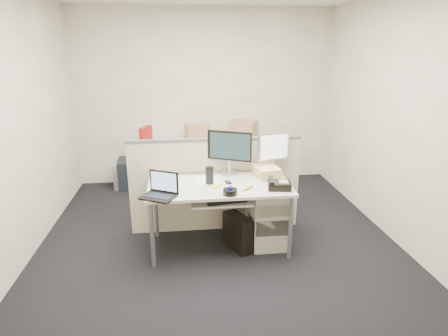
{
  "coord_description": "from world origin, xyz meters",
  "views": [
    {
      "loc": [
        -0.38,
        -3.67,
        2.12
      ],
      "look_at": [
        0.07,
        0.15,
        0.87
      ],
      "focal_mm": 30.0,
      "sensor_mm": 36.0,
      "label": 1
    }
  ],
  "objects": [
    {
      "name": "floor",
      "position": [
        0.0,
        0.0,
        -0.01
      ],
      "size": [
        4.0,
        4.5,
        0.01
      ],
      "primitive_type": "cube",
      "color": "black",
      "rests_on": "ground"
    },
    {
      "name": "wall_back",
      "position": [
        0.0,
        2.25,
        1.35
      ],
      "size": [
        4.0,
        0.02,
        2.7
      ],
      "primitive_type": "cube",
      "color": "silver",
      "rests_on": "ground"
    },
    {
      "name": "wall_front",
      "position": [
        0.0,
        -2.25,
        1.35
      ],
      "size": [
        4.0,
        0.02,
        2.7
      ],
      "primitive_type": "cube",
      "color": "silver",
      "rests_on": "ground"
    },
    {
      "name": "wall_left",
      "position": [
        -2.0,
        0.0,
        1.35
      ],
      "size": [
        0.02,
        4.5,
        2.7
      ],
      "primitive_type": "cube",
      "color": "silver",
      "rests_on": "ground"
    },
    {
      "name": "wall_right",
      "position": [
        2.0,
        0.0,
        1.35
      ],
      "size": [
        0.02,
        4.5,
        2.7
      ],
      "primitive_type": "cube",
      "color": "silver",
      "rests_on": "ground"
    },
    {
      "name": "desk",
      "position": [
        0.0,
        0.0,
        0.66
      ],
      "size": [
        1.5,
        0.75,
        0.73
      ],
      "color": "beige",
      "rests_on": "floor"
    },
    {
      "name": "keyboard_tray",
      "position": [
        0.0,
        -0.18,
        0.62
      ],
      "size": [
        0.62,
        0.32,
        0.02
      ],
      "primitive_type": "cube",
      "color": "beige",
      "rests_on": "desk"
    },
    {
      "name": "drawer_pedestal",
      "position": [
        0.55,
        0.05,
        0.33
      ],
      "size": [
        0.4,
        0.55,
        0.65
      ],
      "primitive_type": "cube",
      "color": "#ACA897",
      "rests_on": "floor"
    },
    {
      "name": "cubicle_partition",
      "position": [
        0.0,
        0.45,
        0.55
      ],
      "size": [
        2.0,
        0.06,
        1.1
      ],
      "primitive_type": "cube",
      "color": "#BFAF96",
      "rests_on": "floor"
    },
    {
      "name": "back_counter",
      "position": [
        0.0,
        1.93,
        0.36
      ],
      "size": [
        2.0,
        0.6,
        0.72
      ],
      "primitive_type": "cube",
      "color": "#ACA897",
      "rests_on": "floor"
    },
    {
      "name": "monitor_main",
      "position": [
        0.15,
        0.32,
        0.98
      ],
      "size": [
        0.54,
        0.39,
        0.51
      ],
      "primitive_type": "cube",
      "rotation": [
        0.0,
        0.0,
        -0.43
      ],
      "color": "black",
      "rests_on": "desk"
    },
    {
      "name": "monitor_small",
      "position": [
        0.65,
        0.32,
        0.96
      ],
      "size": [
        0.42,
        0.28,
        0.47
      ],
      "primitive_type": "cube",
      "rotation": [
        0.0,
        0.0,
        0.24
      ],
      "color": "#B7B7BC",
      "rests_on": "desk"
    },
    {
      "name": "laptop",
      "position": [
        -0.62,
        -0.28,
        0.85
      ],
      "size": [
        0.39,
        0.35,
        0.24
      ],
      "primitive_type": "cube",
      "rotation": [
        0.0,
        0.0,
        -0.48
      ],
      "color": "black",
      "rests_on": "desk"
    },
    {
      "name": "trackball",
      "position": [
        0.08,
        -0.28,
        0.76
      ],
      "size": [
        0.17,
        0.17,
        0.06
      ],
      "primitive_type": "cylinder",
      "rotation": [
        0.0,
        0.0,
        -0.23
      ],
      "color": "black",
      "rests_on": "desk"
    },
    {
      "name": "desk_phone",
      "position": [
        0.6,
        -0.18,
        0.77
      ],
      "size": [
        0.26,
        0.22,
        0.07
      ],
      "primitive_type": "cube",
      "rotation": [
        0.0,
        0.0,
        -0.17
      ],
      "color": "black",
      "rests_on": "desk"
    },
    {
      "name": "paper_stack",
      "position": [
        -0.12,
        0.12,
        0.74
      ],
      "size": [
        0.3,
        0.35,
        0.01
      ],
      "primitive_type": "cube",
      "rotation": [
        0.0,
        0.0,
        0.22
      ],
      "color": "white",
      "rests_on": "desk"
    },
    {
      "name": "sticky_pad",
      "position": [
        -0.05,
        -0.07,
        0.74
      ],
      "size": [
        0.1,
        0.1,
        0.01
      ],
      "primitive_type": "cube",
      "rotation": [
        0.0,
        0.0,
        0.29
      ],
      "color": "gold",
      "rests_on": "desk"
    },
    {
      "name": "travel_mug",
      "position": [
        -0.1,
        0.02,
        0.82
      ],
      "size": [
        0.1,
        0.1,
        0.18
      ],
      "primitive_type": "cylinder",
      "rotation": [
        0.0,
        0.0,
        0.2
      ],
      "color": "black",
      "rests_on": "desk"
    },
    {
      "name": "banana",
      "position": [
        0.28,
        -0.15,
        0.75
      ],
      "size": [
        0.15,
        0.15,
        0.04
      ],
      "primitive_type": "ellipsoid",
      "rotation": [
        0.0,
        0.0,
        0.78
      ],
      "color": "#FCF94D",
      "rests_on": "desk"
    },
    {
      "name": "cellphone",
      "position": [
        0.1,
        0.05,
        0.74
      ],
      "size": [
        0.07,
        0.11,
        0.01
      ],
      "primitive_type": "cube",
      "rotation": [
        0.0,
        0.0,
        0.17
      ],
      "color": "black",
      "rests_on": "desk"
    },
    {
      "name": "manila_folders",
      "position": [
        0.55,
        0.2,
        0.79
      ],
      "size": [
        0.3,
        0.35,
        0.12
      ],
      "primitive_type": "cube",
      "rotation": [
        0.0,
        0.0,
        0.18
      ],
      "color": "tan",
      "rests_on": "desk"
    },
    {
      "name": "keyboard",
      "position": [
        0.05,
        -0.22,
        0.64
      ],
      "size": [
        0.43,
        0.22,
        0.02
      ],
      "primitive_type": "cube",
      "rotation": [
        0.0,
        0.0,
        0.18
      ],
      "color": "black",
      "rests_on": "keyboard_tray"
    },
    {
      "name": "pc_tower_desk",
      "position": [
        0.2,
        -0.05,
        0.19
      ],
      "size": [
        0.31,
        0.43,
        0.38
      ],
      "primitive_type": "cube",
      "rotation": [
        0.0,
        0.0,
        0.42
      ],
      "color": "black",
      "rests_on": "floor"
    },
    {
      "name": "pc_tower_spare_dark",
      "position": [
        -1.28,
        2.03,
        0.22
      ],
      "size": [
        0.22,
        0.49,
        0.44
      ],
      "primitive_type": "cube",
      "rotation": [
        0.0,
        0.0,
        0.05
      ],
      "color": "black",
      "rests_on": "floor"
    },
    {
      "name": "pc_tower_spare_silver",
      "position": [
        -1.3,
        2.03,
        0.2
      ],
      "size": [
        0.27,
        0.46,
        0.4
      ],
      "primitive_type": "cube",
      "rotation": [
        0.0,
        0.0,
        -0.24
      ],
      "color": "#B7B7BC",
      "rests_on": "floor"
    },
    {
      "name": "cardboard_box_left",
      "position": [
        -0.12,
        1.97,
        0.85
      ],
      "size": [
        0.4,
        0.33,
        0.27
      ],
      "primitive_type": "cube",
      "rotation": [
        0.0,
        0.0,
        0.18
      ],
      "color": "#A87659",
      "rests_on": "back_counter"
    },
    {
      "name": "cardboard_box_right",
      "position": [
        0.6,
        2.05,
        0.86
      ],
      "size": [
        0.49,
        0.46,
        0.29
      ],
      "primitive_type": "cube",
      "rotation": [
        0.0,
        0.0,
        -0.5
      ],
      "color": "#A87659",
      "rests_on": "back_counter"
    },
    {
      "name": "red_binder",
      "position": [
        -0.9,
        1.83,
        0.86
      ],
      "size": [
        0.17,
        0.3,
        0.28
      ],
      "primitive_type": "cube",
      "rotation": [
        0.0,
        0.0,
        -0.38
      ],
      "color": "maroon",
      "rests_on": "back_counter"
    }
  ]
}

